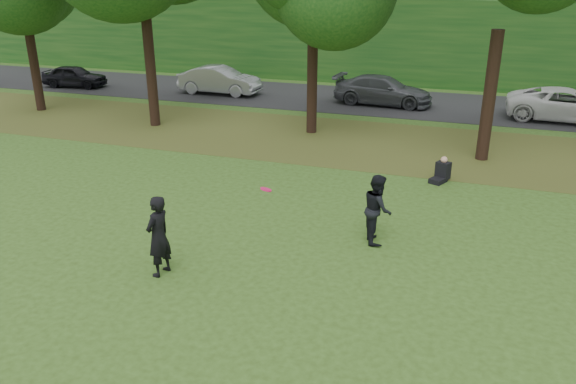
# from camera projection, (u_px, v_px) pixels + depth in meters

# --- Properties ---
(ground) EXTENTS (120.00, 120.00, 0.00)m
(ground) POSITION_uv_depth(u_px,v_px,m) (257.00, 323.00, 11.00)
(ground) COLOR #2E4515
(ground) RESTS_ON ground
(leaf_litter) EXTENTS (60.00, 7.00, 0.01)m
(leaf_litter) POSITION_uv_depth(u_px,v_px,m) (377.00, 144.00, 22.46)
(leaf_litter) COLOR #4C441B
(leaf_litter) RESTS_ON ground
(street) EXTENTS (70.00, 7.00, 0.02)m
(street) POSITION_uv_depth(u_px,v_px,m) (404.00, 103.00, 29.52)
(street) COLOR black
(street) RESTS_ON ground
(far_hedge) EXTENTS (70.00, 3.00, 5.00)m
(far_hedge) POSITION_uv_depth(u_px,v_px,m) (421.00, 42.00, 33.90)
(far_hedge) COLOR #113E13
(far_hedge) RESTS_ON ground
(player_left) EXTENTS (0.55, 0.75, 1.90)m
(player_left) POSITION_uv_depth(u_px,v_px,m) (158.00, 236.00, 12.45)
(player_left) COLOR black
(player_left) RESTS_ON ground
(player_right) EXTENTS (0.92, 1.04, 1.79)m
(player_right) POSITION_uv_depth(u_px,v_px,m) (377.00, 209.00, 14.04)
(player_right) COLOR black
(player_right) RESTS_ON ground
(parked_cars) EXTENTS (39.23, 3.27, 1.53)m
(parked_cars) POSITION_uv_depth(u_px,v_px,m) (421.00, 94.00, 27.92)
(parked_cars) COLOR black
(parked_cars) RESTS_ON street
(frisbee) EXTENTS (0.34, 0.35, 0.12)m
(frisbee) POSITION_uv_depth(u_px,v_px,m) (266.00, 189.00, 12.97)
(frisbee) COLOR #EB135F
(frisbee) RESTS_ON ground
(seated_person) EXTENTS (0.68, 0.83, 0.83)m
(seated_person) POSITION_uv_depth(u_px,v_px,m) (442.00, 172.00, 18.37)
(seated_person) COLOR black
(seated_person) RESTS_ON ground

